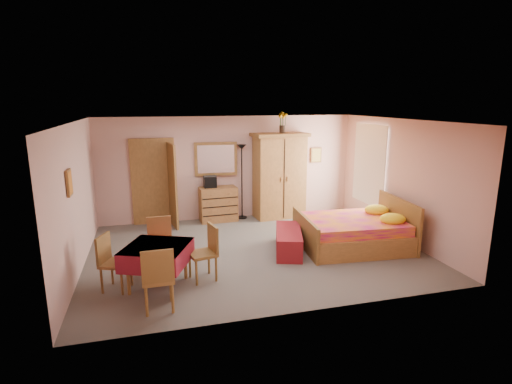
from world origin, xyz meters
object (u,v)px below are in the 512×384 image
object	(u,v)px
chest_of_drawers	(218,204)
bed	(353,224)
chair_north	(161,245)
wall_mirror	(216,159)
wardrobe	(279,176)
floor_lamp	(242,182)
dining_table	(158,266)
stereo	(210,182)
bench	(289,241)
chair_east	(202,253)
chair_south	(158,277)
chair_west	(116,263)
sunflower_vase	(282,122)

from	to	relation	value
chest_of_drawers	bed	world-z (taller)	bed
chair_north	wall_mirror	bearing A→B (deg)	-118.90
wall_mirror	wardrobe	xyz separation A→B (m)	(1.59, -0.24, -0.46)
floor_lamp	dining_table	bearing A→B (deg)	-122.62
stereo	chair_north	xyz separation A→B (m)	(-1.31, -2.74, -0.54)
bed	bench	distance (m)	1.39
floor_lamp	chair_east	distance (m)	3.71
floor_lamp	wardrobe	size ratio (longest dim) A/B	0.87
chest_of_drawers	chair_east	world-z (taller)	chair_east
wall_mirror	chair_south	distance (m)	4.71
wall_mirror	bed	world-z (taller)	wall_mirror
dining_table	floor_lamp	bearing A→B (deg)	57.38
chair_west	dining_table	bearing A→B (deg)	107.90
stereo	bed	size ratio (longest dim) A/B	0.14
sunflower_vase	chair_north	xyz separation A→B (m)	(-3.16, -2.67, -1.97)
chair_north	chair_east	xyz separation A→B (m)	(0.67, -0.58, -0.00)
dining_table	chair_south	bearing A→B (deg)	-90.82
chair_north	chair_west	distance (m)	0.94
stereo	bench	distance (m)	2.86
chest_of_drawers	wall_mirror	xyz separation A→B (m)	(0.00, 0.21, 1.12)
wardrobe	bench	distance (m)	2.62
wardrobe	chair_north	distance (m)	4.13
sunflower_vase	chair_north	bearing A→B (deg)	-139.75
floor_lamp	bench	distance (m)	2.66
chair_east	bed	bearing A→B (deg)	-88.77
chair_west	chair_east	size ratio (longest dim) A/B	0.97
bed	stereo	bearing A→B (deg)	139.77
bench	chair_north	xyz separation A→B (m)	(-2.50, -0.26, 0.25)
wall_mirror	floor_lamp	size ratio (longest dim) A/B	0.56
wall_mirror	sunflower_vase	world-z (taller)	sunflower_vase
wardrobe	chair_west	bearing A→B (deg)	-144.43
wardrobe	dining_table	bearing A→B (deg)	-138.62
bed	chair_south	xyz separation A→B (m)	(-3.95, -1.58, -0.00)
wall_mirror	chair_east	bearing A→B (deg)	-99.64
floor_lamp	chair_north	world-z (taller)	floor_lamp
bench	chair_west	world-z (taller)	chair_west
bench	chest_of_drawers	bearing A→B (deg)	112.40
stereo	chair_west	xyz separation A→B (m)	(-2.03, -3.34, -0.55)
chest_of_drawers	chair_east	size ratio (longest dim) A/B	0.98
sunflower_vase	wall_mirror	bearing A→B (deg)	172.02
chair_south	stereo	bearing A→B (deg)	70.43
bed	chair_north	size ratio (longest dim) A/B	2.26
wardrobe	chair_south	bearing A→B (deg)	-132.98
chair_south	chair_west	distance (m)	1.03
bench	dining_table	xyz separation A→B (m)	(-2.58, -0.92, 0.13)
chair_east	chest_of_drawers	bearing A→B (deg)	-26.43
bed	chair_west	size ratio (longest dim) A/B	2.34
chest_of_drawers	chair_north	xyz separation A→B (m)	(-1.50, -2.70, 0.04)
chair_north	chest_of_drawers	bearing A→B (deg)	-120.69
stereo	wardrobe	bearing A→B (deg)	-2.45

